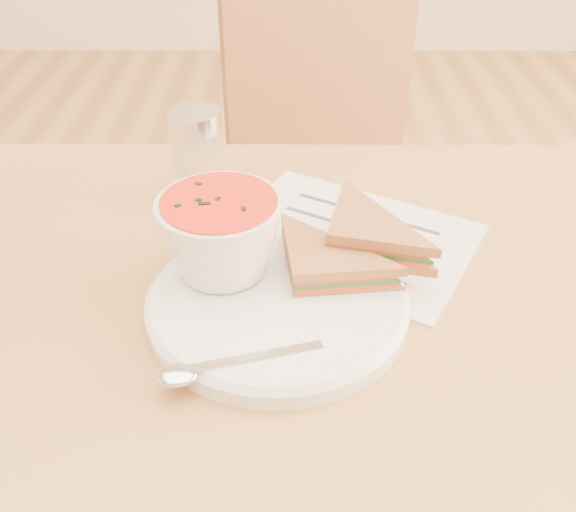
# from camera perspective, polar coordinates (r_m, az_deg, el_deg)

# --- Properties ---
(chair_far) EXTENTS (0.50, 0.50, 0.88)m
(chair_far) POSITION_cam_1_polar(r_m,az_deg,el_deg) (1.28, 5.65, 1.72)
(chair_far) COLOR brown
(chair_far) RESTS_ON floor
(plate) EXTENTS (0.26, 0.26, 0.02)m
(plate) POSITION_cam_1_polar(r_m,az_deg,el_deg) (0.62, -0.93, -4.22)
(plate) COLOR white
(plate) RESTS_ON dining_table
(soup_bowl) EXTENTS (0.13, 0.13, 0.08)m
(soup_bowl) POSITION_cam_1_polar(r_m,az_deg,el_deg) (0.62, -5.93, 1.50)
(soup_bowl) COLOR white
(soup_bowl) RESTS_ON plate
(sandwich_half_a) EXTENTS (0.12, 0.12, 0.03)m
(sandwich_half_a) POSITION_cam_1_polar(r_m,az_deg,el_deg) (0.60, 0.43, -3.00)
(sandwich_half_a) COLOR #A9613B
(sandwich_half_a) RESTS_ON plate
(sandwich_half_b) EXTENTS (0.13, 0.13, 0.03)m
(sandwich_half_b) POSITION_cam_1_polar(r_m,az_deg,el_deg) (0.63, 3.35, 0.62)
(sandwich_half_b) COLOR #A9613B
(sandwich_half_b) RESTS_ON plate
(spoon) EXTENTS (0.18, 0.08, 0.01)m
(spoon) POSITION_cam_1_polar(r_m,az_deg,el_deg) (0.55, -4.41, -9.37)
(spoon) COLOR silver
(spoon) RESTS_ON plate
(paper_menu) EXTENTS (0.33, 0.30, 0.00)m
(paper_menu) POSITION_cam_1_polar(r_m,az_deg,el_deg) (0.73, 5.37, 1.73)
(paper_menu) COLOR white
(paper_menu) RESTS_ON dining_table
(condiment_shaker) EXTENTS (0.08, 0.08, 0.11)m
(condiment_shaker) POSITION_cam_1_polar(r_m,az_deg,el_deg) (0.78, -8.06, 8.85)
(condiment_shaker) COLOR silver
(condiment_shaker) RESTS_ON dining_table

